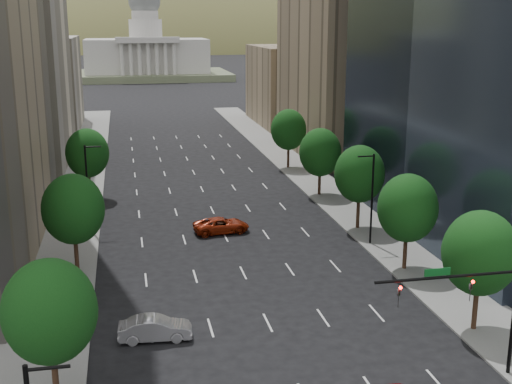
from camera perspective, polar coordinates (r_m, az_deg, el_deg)
sidewalk_left at (r=66.87m, az=-15.92°, el=-4.49°), size 6.00×200.00×0.15m
sidewalk_right at (r=71.14m, az=9.82°, el=-2.99°), size 6.00×200.00×0.15m
midrise_cream_left at (r=107.34m, az=-20.06°, el=11.68°), size 14.00×30.00×35.00m
filler_left at (r=140.54m, az=-17.84°, el=8.85°), size 14.00×26.00×18.00m
parking_tan_right at (r=108.95m, az=7.29°, el=11.14°), size 14.00×30.00×30.00m
filler_right at (r=141.08m, az=2.91°, el=9.13°), size 14.00×26.00×16.00m
tree_right_1 at (r=48.22m, az=18.65°, el=-4.99°), size 5.20×5.20×8.75m
tree_right_2 at (r=58.42m, az=12.86°, el=-1.36°), size 5.20×5.20×8.61m
tree_right_3 at (r=69.11m, az=8.86°, el=1.53°), size 5.20×5.20×8.89m
tree_right_4 at (r=82.18m, az=5.52°, el=3.40°), size 5.20×5.20×8.46m
tree_right_5 at (r=97.31m, az=2.81°, el=5.36°), size 5.20×5.20×8.75m
tree_left_0 at (r=38.67m, az=-17.26°, el=-9.77°), size 5.20×5.20×8.75m
tree_left_1 at (r=57.40m, az=-15.40°, el=-1.43°), size 5.20×5.20×8.97m
tree_left_2 at (r=82.75m, az=-14.26°, el=3.25°), size 5.20×5.20×8.68m
streetlight_rn at (r=64.63m, az=9.87°, el=-0.38°), size 1.70×0.20×9.00m
streetlight_ln at (r=70.20m, az=-14.22°, el=0.58°), size 1.70×0.20×9.00m
traffic_signal at (r=41.93m, az=18.49°, el=-8.78°), size 9.12×0.40×7.38m
capitol at (r=253.35m, az=-9.36°, el=11.48°), size 60.00×40.00×35.20m
foothills at (r=607.03m, az=-7.19°, el=8.84°), size 720.00×413.00×263.00m
car_silver at (r=46.82m, az=-8.64°, el=-11.49°), size 5.10×2.03×1.65m
car_red_far at (r=68.45m, az=-2.99°, el=-2.86°), size 5.99×3.28×1.59m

